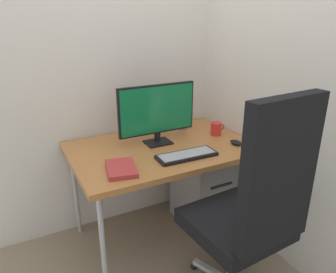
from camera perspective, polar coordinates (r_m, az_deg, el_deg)
name	(u,v)px	position (r m, az deg, el deg)	size (l,w,h in m)	color
ground_plane	(163,235)	(2.57, -0.90, -17.13)	(8.00, 8.00, 0.00)	gray
wall_back	(135,42)	(2.44, -5.92, 16.39)	(2.34, 0.04, 2.80)	silver
wall_side_right	(260,44)	(2.28, 15.98, 15.44)	(0.04, 1.92, 2.80)	silver
desk	(162,152)	(2.22, -1.00, -2.81)	(1.23, 0.81, 0.74)	#B27038
office_chair	(253,207)	(1.74, 14.90, -11.98)	(0.55, 0.57, 1.27)	black
filing_cabinet	(203,187)	(2.59, 6.30, -8.84)	(0.36, 0.46, 0.62)	gray
monitor	(157,111)	(2.19, -1.88, 4.50)	(0.56, 0.14, 0.41)	black
keyboard	(187,155)	(2.04, 3.33, -3.35)	(0.39, 0.16, 0.02)	black
mouse	(236,142)	(2.27, 11.96, -1.04)	(0.06, 0.09, 0.03)	black
pen_holder	(182,122)	(2.53, 2.50, 2.52)	(0.09, 0.09, 0.18)	gray
notebook	(121,169)	(1.88, -8.33, -5.65)	(0.16, 0.24, 0.03)	#B23333
coffee_mug	(216,129)	(2.42, 8.55, 1.37)	(0.11, 0.08, 0.10)	red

